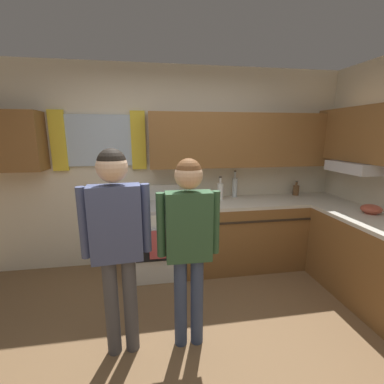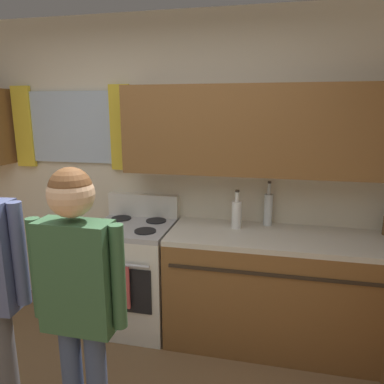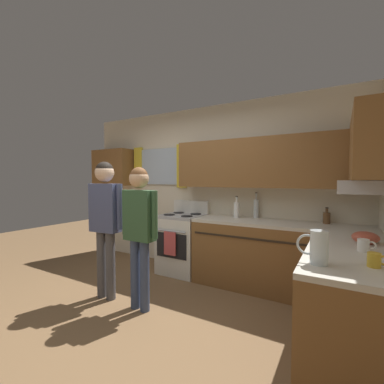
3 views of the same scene
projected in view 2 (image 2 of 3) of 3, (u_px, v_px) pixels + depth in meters
back_wall_unit at (179, 156)px, 3.06m from camera, size 4.60×0.42×2.60m
kitchen_counter_run at (368, 332)px, 2.30m from camera, size 2.18×2.12×0.90m
stove_oven at (135, 273)px, 3.08m from camera, size 0.64×0.67×1.10m
bottle_tall_clear at (268, 208)px, 2.95m from camera, size 0.07×0.07×0.37m
bottle_milk_white at (237, 214)px, 2.88m from camera, size 0.08×0.08×0.31m
adult_in_plaid at (78, 288)px, 1.73m from camera, size 0.49×0.21×1.58m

